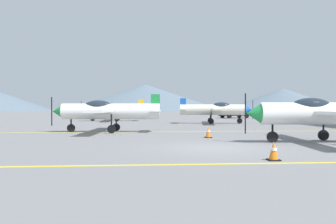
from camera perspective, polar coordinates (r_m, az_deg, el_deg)
The scene contains 12 objects.
ground_plane at distance 14.32m, azimuth 7.62°, elevation -5.73°, with size 400.00×400.00×0.00m, color slate.
apron_line_near at distance 10.46m, azimuth 12.32°, elevation -8.19°, with size 80.00×0.16×0.01m, color yellow.
apron_line_far at distance 22.95m, azimuth 2.98°, elevation -3.20°, with size 80.00×0.16×0.01m, color yellow.
airplane_near at distance 17.50m, azimuth 23.81°, elevation -0.10°, with size 7.07×8.13×2.43m.
airplane_mid at distance 22.89m, azimuth -9.87°, elevation 0.20°, with size 7.07×8.13×2.43m.
airplane_far at distance 34.10m, azimuth 7.69°, elevation 0.44°, with size 7.10×8.13×2.43m.
airplane_back at distance 39.99m, azimuth -8.85°, elevation 0.51°, with size 7.00×8.08×2.43m.
car_sedan at distance 50.39m, azimuth 10.74°, elevation -0.00°, with size 4.65×3.05×1.62m.
traffic_cone_front at distance 11.30m, azimuth 16.71°, elevation -6.08°, with size 0.36×0.36×0.59m.
traffic_cone_side at distance 18.69m, azimuth 6.55°, elevation -3.28°, with size 0.36×0.36×0.59m.
hill_centerleft at distance 148.82m, azimuth -3.73°, elevation 2.39°, with size 65.17×65.17×10.85m, color slate.
hill_centerright at distance 187.83m, azimuth 18.07°, elevation 2.02°, with size 59.82×59.82×10.69m, color slate.
Camera 1 is at (-3.01, -13.90, 1.66)m, focal length 37.67 mm.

